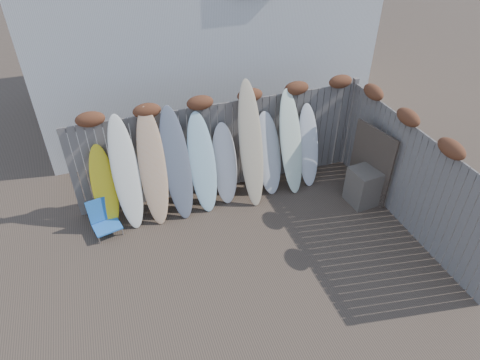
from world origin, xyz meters
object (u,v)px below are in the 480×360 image
object	(u,v)px
beach_chair	(104,218)
surfboard_0	(104,187)
lattice_panel	(371,164)
wooden_crate	(366,186)

from	to	relation	value
beach_chair	surfboard_0	bearing A→B (deg)	65.44
lattice_panel	surfboard_0	distance (m)	5.30
beach_chair	wooden_crate	distance (m)	5.27
wooden_crate	lattice_panel	size ratio (longest dim) A/B	0.49
beach_chair	surfboard_0	xyz separation A→B (m)	(0.13, 0.27, 0.51)
wooden_crate	surfboard_0	size ratio (longest dim) A/B	0.47
lattice_panel	surfboard_0	xyz separation A→B (m)	(-5.21, 0.95, 0.02)
surfboard_0	lattice_panel	bearing A→B (deg)	-8.37
beach_chair	wooden_crate	bearing A→B (deg)	-9.17
wooden_crate	surfboard_0	bearing A→B (deg)	167.62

